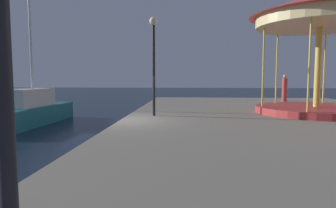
{
  "coord_description": "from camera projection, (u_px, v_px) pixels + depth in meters",
  "views": [
    {
      "loc": [
        2.63,
        -11.19,
        2.43
      ],
      "look_at": [
        1.54,
        4.55,
        1.02
      ],
      "focal_mm": 31.43,
      "sensor_mm": 36.0,
      "label": 1
    }
  ],
  "objects": [
    {
      "name": "ground_plane",
      "position": [
        121.0,
        140.0,
        11.52
      ],
      "size": [
        120.0,
        120.0,
        0.0
      ],
      "primitive_type": "plane",
      "color": "black"
    },
    {
      "name": "quay_dock",
      "position": [
        301.0,
        132.0,
        11.01
      ],
      "size": [
        13.73,
        26.42,
        0.8
      ],
      "primitive_type": "cube",
      "color": "gray",
      "rests_on": "ground"
    },
    {
      "name": "sailboat_teal",
      "position": [
        26.0,
        111.0,
        15.07
      ],
      "size": [
        2.29,
        6.84,
        7.94
      ],
      "color": "#19606B",
      "rests_on": "ground"
    },
    {
      "name": "carousel",
      "position": [
        320.0,
        23.0,
        13.15
      ],
      "size": [
        6.18,
        6.18,
        5.44
      ],
      "color": "#B23333",
      "rests_on": "quay_dock"
    },
    {
      "name": "lamp_post_mid_promenade",
      "position": [
        154.0,
        48.0,
        12.42
      ],
      "size": [
        0.36,
        0.36,
        4.18
      ],
      "color": "black",
      "rests_on": "quay_dock"
    },
    {
      "name": "bollard_north",
      "position": [
        1.0,
        197.0,
        3.55
      ],
      "size": [
        0.24,
        0.24,
        0.4
      ],
      "primitive_type": "cylinder",
      "color": "#2D2D33",
      "rests_on": "quay_dock"
    },
    {
      "name": "person_mid_promenade",
      "position": [
        285.0,
        89.0,
        20.16
      ],
      "size": [
        0.34,
        0.34,
        1.84
      ],
      "color": "#B23833",
      "rests_on": "quay_dock"
    }
  ]
}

